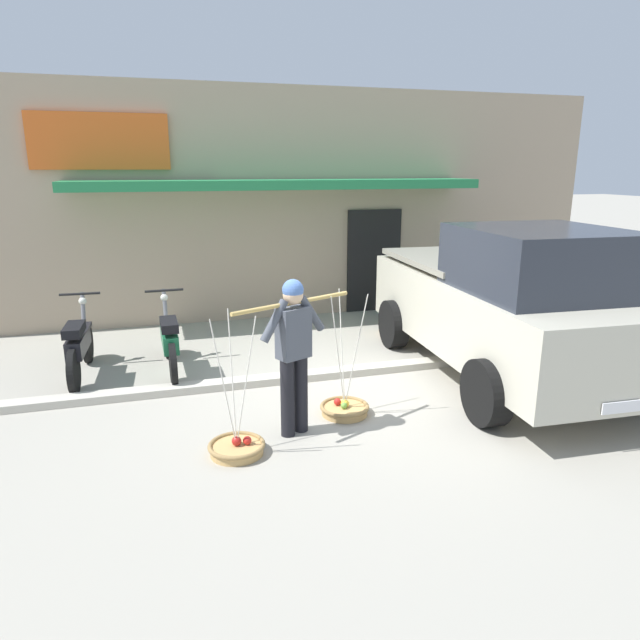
% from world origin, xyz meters
% --- Properties ---
extents(ground_plane, '(90.00, 90.00, 0.00)m').
position_xyz_m(ground_plane, '(0.00, 0.00, 0.00)').
color(ground_plane, '#9E998C').
extents(sidewalk_curb, '(20.00, 0.24, 0.10)m').
position_xyz_m(sidewalk_curb, '(0.00, 0.70, 0.05)').
color(sidewalk_curb, '#BAB4A5').
rests_on(sidewalk_curb, ground).
extents(fruit_vendor, '(1.36, 0.63, 1.70)m').
position_xyz_m(fruit_vendor, '(-0.60, -0.81, 0.98)').
color(fruit_vendor, black).
rests_on(fruit_vendor, ground).
extents(fruit_basket_left_side, '(0.58, 0.58, 1.45)m').
position_xyz_m(fruit_basket_left_side, '(-1.27, -1.10, 0.08)').
color(fruit_basket_left_side, tan).
rests_on(fruit_basket_left_side, ground).
extents(fruit_basket_right_side, '(0.58, 0.58, 1.45)m').
position_xyz_m(fruit_basket_right_side, '(0.08, -0.51, 0.08)').
color(fruit_basket_right_side, tan).
rests_on(fruit_basket_right_side, ground).
extents(motorcycle_nearest_shop, '(0.54, 1.82, 1.09)m').
position_xyz_m(motorcycle_nearest_shop, '(-2.99, 1.64, 0.45)').
color(motorcycle_nearest_shop, black).
rests_on(motorcycle_nearest_shop, ground).
extents(motorcycle_second_in_row, '(0.54, 1.82, 1.09)m').
position_xyz_m(motorcycle_second_in_row, '(-1.81, 1.54, 0.45)').
color(motorcycle_second_in_row, black).
rests_on(motorcycle_second_in_row, ground).
extents(parked_truck, '(2.35, 4.79, 2.10)m').
position_xyz_m(parked_truck, '(2.52, 0.07, 1.03)').
color(parked_truck, beige).
rests_on(parked_truck, ground).
extents(storefront_building, '(13.00, 6.00, 4.20)m').
position_xyz_m(storefront_building, '(0.27, 6.57, 2.10)').
color(storefront_building, tan).
rests_on(storefront_building, ground).
extents(wooden_crate, '(0.44, 0.36, 0.32)m').
position_xyz_m(wooden_crate, '(1.98, 2.42, 0.16)').
color(wooden_crate, olive).
rests_on(wooden_crate, ground).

